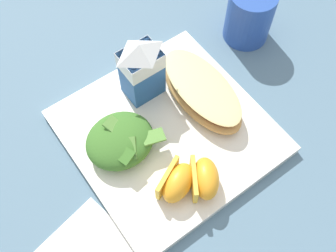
{
  "coord_description": "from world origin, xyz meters",
  "views": [
    {
      "loc": [
        -0.16,
        -0.23,
        0.54
      ],
      "look_at": [
        0.0,
        0.0,
        0.03
      ],
      "focal_mm": 41.98,
      "sensor_mm": 36.0,
      "label": 1
    }
  ],
  "objects_px": {
    "cheesy_pizza_bread": "(201,91)",
    "green_salad_pile": "(120,140)",
    "milk_carton": "(141,67)",
    "orange_wedge_middle": "(204,178)",
    "orange_wedge_front": "(177,182)",
    "drinking_blue_cup": "(249,16)",
    "white_plate": "(168,132)"
  },
  "relations": [
    {
      "from": "orange_wedge_front",
      "to": "orange_wedge_middle",
      "type": "height_order",
      "value": "same"
    },
    {
      "from": "milk_carton",
      "to": "drinking_blue_cup",
      "type": "bearing_deg",
      "value": 0.42
    },
    {
      "from": "white_plate",
      "to": "orange_wedge_front",
      "type": "relative_size",
      "value": 4.02
    },
    {
      "from": "white_plate",
      "to": "milk_carton",
      "type": "distance_m",
      "value": 0.11
    },
    {
      "from": "cheesy_pizza_bread",
      "to": "white_plate",
      "type": "bearing_deg",
      "value": -168.25
    },
    {
      "from": "white_plate",
      "to": "cheesy_pizza_bread",
      "type": "xyz_separation_m",
      "value": [
        0.07,
        0.02,
        0.03
      ]
    },
    {
      "from": "cheesy_pizza_bread",
      "to": "orange_wedge_front",
      "type": "bearing_deg",
      "value": -140.95
    },
    {
      "from": "orange_wedge_front",
      "to": "orange_wedge_middle",
      "type": "relative_size",
      "value": 1.0
    },
    {
      "from": "green_salad_pile",
      "to": "milk_carton",
      "type": "bearing_deg",
      "value": 37.54
    },
    {
      "from": "green_salad_pile",
      "to": "orange_wedge_front",
      "type": "relative_size",
      "value": 1.55
    },
    {
      "from": "white_plate",
      "to": "milk_carton",
      "type": "bearing_deg",
      "value": 82.92
    },
    {
      "from": "orange_wedge_middle",
      "to": "green_salad_pile",
      "type": "bearing_deg",
      "value": 117.95
    },
    {
      "from": "milk_carton",
      "to": "orange_wedge_middle",
      "type": "distance_m",
      "value": 0.18
    },
    {
      "from": "orange_wedge_middle",
      "to": "cheesy_pizza_bread",
      "type": "bearing_deg",
      "value": 53.14
    },
    {
      "from": "drinking_blue_cup",
      "to": "orange_wedge_front",
      "type": "bearing_deg",
      "value": -149.22
    },
    {
      "from": "cheesy_pizza_bread",
      "to": "drinking_blue_cup",
      "type": "bearing_deg",
      "value": 23.19
    },
    {
      "from": "green_salad_pile",
      "to": "orange_wedge_front",
      "type": "bearing_deg",
      "value": -74.09
    },
    {
      "from": "white_plate",
      "to": "drinking_blue_cup",
      "type": "distance_m",
      "value": 0.25
    },
    {
      "from": "green_salad_pile",
      "to": "milk_carton",
      "type": "distance_m",
      "value": 0.11
    },
    {
      "from": "green_salad_pile",
      "to": "orange_wedge_middle",
      "type": "distance_m",
      "value": 0.13
    },
    {
      "from": "orange_wedge_front",
      "to": "drinking_blue_cup",
      "type": "distance_m",
      "value": 0.32
    },
    {
      "from": "green_salad_pile",
      "to": "orange_wedge_middle",
      "type": "xyz_separation_m",
      "value": [
        0.06,
        -0.12,
        -0.0
      ]
    },
    {
      "from": "milk_carton",
      "to": "orange_wedge_front",
      "type": "distance_m",
      "value": 0.17
    },
    {
      "from": "milk_carton",
      "to": "orange_wedge_front",
      "type": "xyz_separation_m",
      "value": [
        -0.05,
        -0.16,
        -0.04
      ]
    },
    {
      "from": "green_salad_pile",
      "to": "orange_wedge_middle",
      "type": "height_order",
      "value": "green_salad_pile"
    },
    {
      "from": "cheesy_pizza_bread",
      "to": "orange_wedge_front",
      "type": "xyz_separation_m",
      "value": [
        -0.12,
        -0.1,
        0.0
      ]
    },
    {
      "from": "milk_carton",
      "to": "drinking_blue_cup",
      "type": "relative_size",
      "value": 1.18
    },
    {
      "from": "white_plate",
      "to": "orange_wedge_middle",
      "type": "distance_m",
      "value": 0.1
    },
    {
      "from": "cheesy_pizza_bread",
      "to": "orange_wedge_middle",
      "type": "distance_m",
      "value": 0.14
    },
    {
      "from": "drinking_blue_cup",
      "to": "cheesy_pizza_bread",
      "type": "bearing_deg",
      "value": -156.81
    },
    {
      "from": "cheesy_pizza_bread",
      "to": "green_salad_pile",
      "type": "relative_size",
      "value": 1.59
    },
    {
      "from": "white_plate",
      "to": "orange_wedge_front",
      "type": "bearing_deg",
      "value": -118.72
    }
  ]
}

